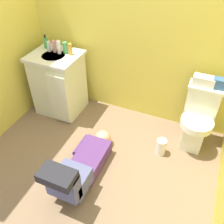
# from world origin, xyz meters

# --- Properties ---
(ground_plane) EXTENTS (3.03, 3.09, 0.04)m
(ground_plane) POSITION_xyz_m (0.00, 0.00, -0.02)
(ground_plane) COLOR #7E644A
(wall_back) EXTENTS (2.69, 0.08, 2.40)m
(wall_back) POSITION_xyz_m (0.00, 1.09, 1.20)
(wall_back) COLOR #DCCA4A
(wall_back) RESTS_ON ground_plane
(toilet) EXTENTS (0.36, 0.46, 0.75)m
(toilet) POSITION_xyz_m (0.92, 0.76, 0.37)
(toilet) COLOR silver
(toilet) RESTS_ON ground_plane
(vanity_cabinet) EXTENTS (0.60, 0.53, 0.82)m
(vanity_cabinet) POSITION_xyz_m (-0.85, 0.70, 0.42)
(vanity_cabinet) COLOR beige
(vanity_cabinet) RESTS_ON ground_plane
(faucet) EXTENTS (0.02, 0.02, 0.10)m
(faucet) POSITION_xyz_m (-0.85, 0.85, 0.87)
(faucet) COLOR silver
(faucet) RESTS_ON vanity_cabinet
(person_plumber) EXTENTS (0.39, 1.06, 0.52)m
(person_plumber) POSITION_xyz_m (-0.05, -0.20, 0.18)
(person_plumber) COLOR #512D6B
(person_plumber) RESTS_ON ground_plane
(tissue_box) EXTENTS (0.22, 0.11, 0.10)m
(tissue_box) POSITION_xyz_m (0.87, 0.86, 0.80)
(tissue_box) COLOR silver
(tissue_box) RESTS_ON toilet
(toiletry_bag) EXTENTS (0.12, 0.09, 0.11)m
(toiletry_bag) POSITION_xyz_m (1.02, 0.86, 0.81)
(toiletry_bag) COLOR #33598C
(toiletry_bag) RESTS_ON toilet
(soap_dispenser) EXTENTS (0.06, 0.06, 0.17)m
(soap_dispenser) POSITION_xyz_m (-1.04, 0.83, 0.89)
(soap_dispenser) COLOR #45A350
(soap_dispenser) RESTS_ON vanity_cabinet
(bottle_clear) EXTENTS (0.04, 0.04, 0.13)m
(bottle_clear) POSITION_xyz_m (-0.95, 0.76, 0.88)
(bottle_clear) COLOR silver
(bottle_clear) RESTS_ON vanity_cabinet
(bottle_pink) EXTENTS (0.04, 0.04, 0.15)m
(bottle_pink) POSITION_xyz_m (-0.88, 0.77, 0.89)
(bottle_pink) COLOR pink
(bottle_pink) RESTS_ON vanity_cabinet
(bottle_white) EXTENTS (0.05, 0.05, 0.16)m
(bottle_white) POSITION_xyz_m (-0.81, 0.76, 0.90)
(bottle_white) COLOR white
(bottle_white) RESTS_ON vanity_cabinet
(bottle_green) EXTENTS (0.06, 0.06, 0.14)m
(bottle_green) POSITION_xyz_m (-0.74, 0.80, 0.89)
(bottle_green) COLOR #479A52
(bottle_green) RESTS_ON vanity_cabinet
(bottle_amber) EXTENTS (0.05, 0.05, 0.14)m
(bottle_amber) POSITION_xyz_m (-0.67, 0.79, 0.89)
(bottle_amber) COLOR gold
(bottle_amber) RESTS_ON vanity_cabinet
(paper_towel_roll) EXTENTS (0.11, 0.11, 0.20)m
(paper_towel_roll) POSITION_xyz_m (0.62, 0.45, 0.10)
(paper_towel_roll) COLOR white
(paper_towel_roll) RESTS_ON ground_plane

